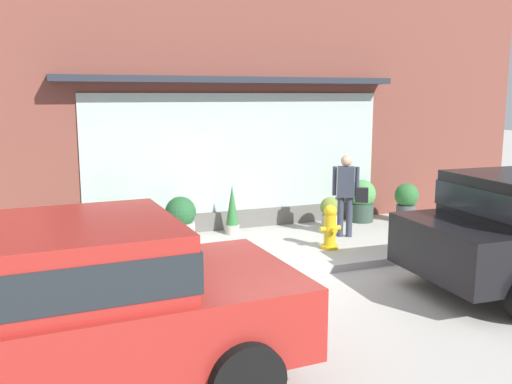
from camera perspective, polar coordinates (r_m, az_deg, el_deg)
name	(u,v)px	position (r m, az deg, el deg)	size (l,w,h in m)	color
ground_plane	(295,271)	(8.64, 3.99, -8.07)	(60.00, 60.00, 0.00)	#B2AFA8
curb_strip	(300,271)	(8.45, 4.57, -8.07)	(14.00, 0.24, 0.12)	#B2B2AD
storefront	(229,106)	(11.18, -2.83, 8.80)	(14.00, 0.81, 4.99)	brown
fire_hydrant	(330,227)	(9.80, 7.63, -3.60)	(0.39, 0.35, 0.79)	gold
pedestrian_with_handbag	(347,190)	(10.58, 9.33, 0.19)	(0.60, 0.43, 1.56)	#333847
parked_car_red	(60,301)	(5.20, -19.54, -10.48)	(4.21, 2.24, 1.59)	maroon
potted_plant_by_entrance	(406,201)	(12.19, 15.21, -0.89)	(0.51, 0.51, 0.83)	#4C4C51
potted_plant_window_center	(232,211)	(10.73, -2.46, -1.92)	(0.27, 0.27, 0.96)	#B7B2A3
potted_plant_doorstep	(181,219)	(10.21, -7.76, -2.75)	(0.56, 0.56, 0.85)	#B7B2A3
potted_plant_window_left	(330,211)	(11.39, 7.60, -1.98)	(0.40, 0.40, 0.62)	#B7B2A3
potted_plant_near_hydrant	(51,228)	(10.31, -20.38, -3.51)	(0.29, 0.29, 0.80)	#9E6042
potted_plant_window_right	(123,222)	(10.05, -13.49, -3.03)	(0.67, 0.67, 0.85)	#4C4C51
potted_plant_low_front	(361,200)	(12.01, 10.80, -0.79)	(0.60, 0.60, 0.90)	#33473D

